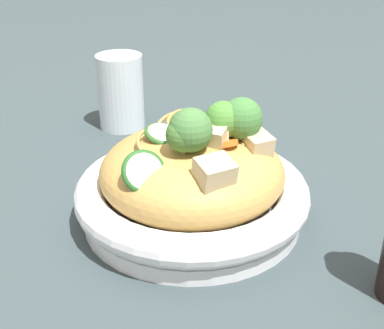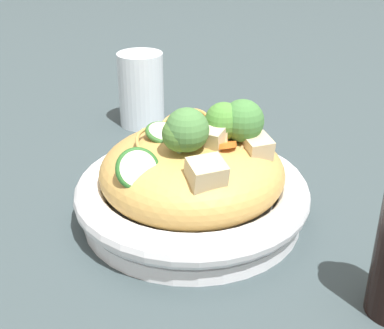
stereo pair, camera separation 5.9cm
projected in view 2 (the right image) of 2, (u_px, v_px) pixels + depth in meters
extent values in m
plane|color=#354245|center=(192.00, 217.00, 0.62)|extent=(3.00, 3.00, 0.00)
cylinder|color=white|center=(192.00, 211.00, 0.62)|extent=(0.24, 0.24, 0.02)
torus|color=white|center=(192.00, 191.00, 0.60)|extent=(0.26, 0.26, 0.03)
ellipsoid|color=tan|center=(192.00, 171.00, 0.59)|extent=(0.20, 0.20, 0.09)
torus|color=#C69044|center=(188.00, 121.00, 0.61)|extent=(0.06, 0.05, 0.02)
torus|color=tan|center=(178.00, 126.00, 0.61)|extent=(0.07, 0.07, 0.03)
torus|color=tan|center=(225.00, 150.00, 0.57)|extent=(0.05, 0.05, 0.02)
torus|color=#B88E48|center=(166.00, 147.00, 0.57)|extent=(0.09, 0.09, 0.03)
cone|color=#9AAE71|center=(223.00, 140.00, 0.57)|extent=(0.02, 0.02, 0.01)
sphere|color=#4B8936|center=(224.00, 122.00, 0.56)|extent=(0.04, 0.04, 0.04)
cone|color=#9AAA6F|center=(241.00, 142.00, 0.58)|extent=(0.02, 0.02, 0.02)
sphere|color=#437C3B|center=(242.00, 120.00, 0.57)|extent=(0.06, 0.06, 0.05)
cone|color=#95AB6B|center=(187.00, 152.00, 0.55)|extent=(0.02, 0.02, 0.02)
sphere|color=#487B3F|center=(187.00, 130.00, 0.54)|extent=(0.06, 0.06, 0.05)
cone|color=#98B070|center=(180.00, 154.00, 0.55)|extent=(0.02, 0.02, 0.02)
sphere|color=#4C7C35|center=(180.00, 134.00, 0.54)|extent=(0.05, 0.05, 0.04)
cylinder|color=orange|center=(266.00, 144.00, 0.59)|extent=(0.03, 0.03, 0.02)
cylinder|color=orange|center=(213.00, 133.00, 0.58)|extent=(0.02, 0.03, 0.02)
cylinder|color=orange|center=(223.00, 145.00, 0.56)|extent=(0.03, 0.03, 0.01)
cylinder|color=beige|center=(164.00, 133.00, 0.58)|extent=(0.05, 0.05, 0.02)
torus|color=#2E5D26|center=(164.00, 133.00, 0.58)|extent=(0.06, 0.06, 0.02)
cylinder|color=beige|center=(138.00, 169.00, 0.53)|extent=(0.04, 0.04, 0.03)
torus|color=#235C22|center=(138.00, 169.00, 0.53)|extent=(0.05, 0.04, 0.04)
cube|color=#C6B992|center=(210.00, 139.00, 0.56)|extent=(0.04, 0.04, 0.03)
cube|color=beige|center=(212.00, 135.00, 0.57)|extent=(0.04, 0.03, 0.03)
cube|color=#D3BD8A|center=(206.00, 174.00, 0.51)|extent=(0.04, 0.04, 0.03)
cube|color=#CDB98E|center=(257.00, 147.00, 0.57)|extent=(0.04, 0.04, 0.02)
cylinder|color=silver|center=(141.00, 90.00, 0.84)|extent=(0.07, 0.07, 0.12)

